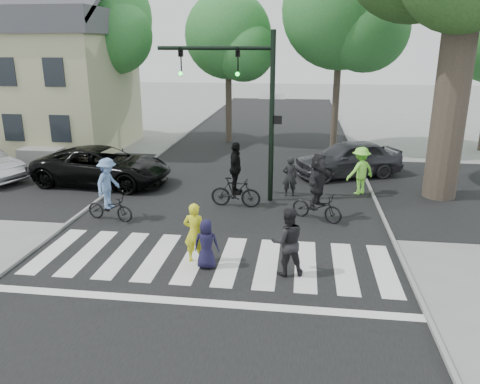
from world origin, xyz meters
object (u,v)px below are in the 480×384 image
Objects in this scene: pedestrian_woman at (195,233)px; pedestrian_child at (206,244)px; traffic_signal at (248,93)px; car_suv at (103,166)px; cyclist_right at (318,191)px; cyclist_left at (109,194)px; car_grey at (348,158)px; cyclist_mid at (236,181)px; pedestrian_adult at (287,242)px.

pedestrian_woman is 0.49m from pedestrian_child.
pedestrian_woman reaches higher than pedestrian_child.
car_suv is (-6.10, 1.20, -3.13)m from traffic_signal.
pedestrian_woman is (-0.76, -5.37, -3.08)m from traffic_signal.
pedestrian_child is at bearing -93.97° from traffic_signal.
cyclist_right reaches higher than pedestrian_woman.
pedestrian_child is at bearing -126.96° from cyclist_right.
pedestrian_woman is 4.34m from cyclist_left.
cyclist_right reaches higher than car_grey.
car_suv is (-5.78, 2.04, -0.19)m from cyclist_mid.
cyclist_left reaches higher than pedestrian_child.
car_grey is at bearing -70.54° from car_suv.
car_grey is (2.28, 9.53, -0.09)m from pedestrian_adult.
pedestrian_child is at bearing -37.64° from cyclist_left.
car_grey is at bearing -112.45° from pedestrian_woman.
pedestrian_adult is at bearing -36.74° from car_grey.
cyclist_right is (3.26, 3.56, 0.18)m from pedestrian_woman.
traffic_signal reaches higher than cyclist_mid.
cyclist_right is at bearing 7.72° from cyclist_left.
cyclist_mid is (-0.32, -0.84, -2.95)m from traffic_signal.
pedestrian_child is 0.24× the size of car_suv.
pedestrian_woman is 0.93× the size of pedestrian_adult.
cyclist_mid is 0.50× the size of car_grey.
pedestrian_adult is at bearing 176.18° from pedestrian_child.
traffic_signal is 1.08× the size of car_suv.
pedestrian_child is 0.57× the size of cyclist_mid.
traffic_signal is 2.87× the size of cyclist_left.
pedestrian_child is 4.83m from cyclist_mid.
pedestrian_child is 8.93m from car_suv.
cyclist_mid reaches higher than pedestrian_adult.
car_suv is at bearing 160.69° from cyclist_right.
pedestrian_woman is at bearing -132.52° from cyclist_right.
cyclist_right reaches higher than cyclist_left.
pedestrian_adult is 5.30m from cyclist_mid.
traffic_signal reaches higher than car_grey.
car_suv is at bearing -51.45° from pedestrian_child.
traffic_signal is 3.08m from cyclist_mid.
cyclist_mid is at bearing -81.95° from pedestrian_adult.
cyclist_mid is at bearing 25.88° from cyclist_left.
car_grey reaches higher than pedestrian_child.
traffic_signal is at bearing -93.27° from pedestrian_woman.
cyclist_right reaches higher than pedestrian_adult.
cyclist_right is 0.40× the size of car_suv.
cyclist_mid reaches higher than cyclist_right.
pedestrian_woman is at bearing -135.80° from car_suv.
pedestrian_adult reaches higher than pedestrian_child.
pedestrian_adult is at bearing -126.75° from car_suv.
cyclist_right is 0.48× the size of car_grey.
cyclist_right is at bearing -19.00° from cyclist_mid.
pedestrian_adult is 4.03m from cyclist_right.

